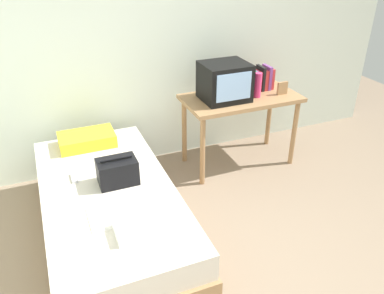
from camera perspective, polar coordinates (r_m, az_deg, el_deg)
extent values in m
plane|color=#84705B|center=(3.03, 10.28, -17.94)|extent=(8.00, 8.00, 0.00)
cube|color=silver|center=(3.99, -3.64, 15.96)|extent=(5.20, 0.10, 2.60)
cube|color=#9E754C|center=(3.26, -11.68, -10.83)|extent=(1.00, 2.00, 0.27)
cube|color=beige|center=(3.12, -12.11, -7.44)|extent=(0.97, 1.94, 0.21)
cube|color=#9E754C|center=(3.95, 7.19, 7.11)|extent=(1.16, 0.60, 0.04)
cylinder|color=#9E754C|center=(3.71, 1.55, -0.70)|extent=(0.05, 0.05, 0.72)
cylinder|color=#9E754C|center=(4.19, 14.71, 1.98)|extent=(0.05, 0.05, 0.72)
cylinder|color=#9E754C|center=(4.10, -1.14, 2.36)|extent=(0.05, 0.05, 0.72)
cylinder|color=#9E754C|center=(4.54, 11.23, 4.53)|extent=(0.05, 0.05, 0.72)
cube|color=black|center=(3.79, 4.78, 9.53)|extent=(0.44, 0.38, 0.36)
cube|color=#8CB2E0|center=(3.63, 6.17, 8.72)|extent=(0.35, 0.01, 0.26)
cylinder|color=#E53372|center=(3.91, 9.61, 8.92)|extent=(0.07, 0.07, 0.25)
cube|color=gray|center=(4.06, 8.48, 9.63)|extent=(0.03, 0.14, 0.23)
cube|color=#337F47|center=(4.07, 8.86, 9.61)|extent=(0.02, 0.13, 0.22)
cube|color=#7A3D89|center=(4.09, 9.16, 9.61)|extent=(0.02, 0.15, 0.21)
cube|color=#B72D33|center=(4.10, 9.53, 9.60)|extent=(0.04, 0.14, 0.20)
cube|color=black|center=(4.12, 9.98, 9.93)|extent=(0.03, 0.16, 0.25)
cube|color=#B72D33|center=(4.14, 10.40, 9.73)|extent=(0.04, 0.15, 0.21)
cube|color=#7A3D89|center=(4.16, 10.88, 10.00)|extent=(0.03, 0.16, 0.24)
cube|color=#B72D33|center=(4.18, 11.31, 9.85)|extent=(0.04, 0.13, 0.21)
cube|color=#9E754C|center=(4.04, 13.09, 8.39)|extent=(0.11, 0.02, 0.13)
cube|color=yellow|center=(3.68, -15.12, 1.07)|extent=(0.50, 0.31, 0.11)
cube|color=black|center=(3.05, -10.86, -3.56)|extent=(0.30, 0.20, 0.20)
cylinder|color=black|center=(2.99, -11.06, -1.70)|extent=(0.24, 0.02, 0.02)
cube|color=white|center=(2.77, -12.72, -9.99)|extent=(0.21, 0.29, 0.01)
cube|color=black|center=(2.67, -8.45, -10.94)|extent=(0.04, 0.16, 0.02)
cube|color=#B7B7BC|center=(3.23, -16.89, -4.30)|extent=(0.04, 0.14, 0.02)
cube|color=white|center=(2.59, -8.12, -11.66)|extent=(0.28, 0.22, 0.07)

